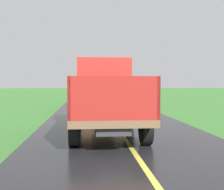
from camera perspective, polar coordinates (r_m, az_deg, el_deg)
banana_truck_near at (r=10.82m, az=-1.39°, el=0.12°), size 2.38×5.82×2.80m
banana_truck_far at (r=22.18m, az=-2.78°, el=1.30°), size 2.38×5.81×2.80m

